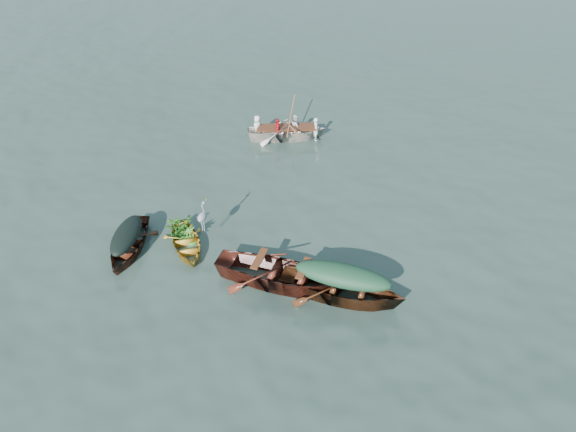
# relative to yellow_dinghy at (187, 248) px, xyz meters

# --- Properties ---
(ground) EXTENTS (140.00, 140.00, 0.00)m
(ground) POSITION_rel_yellow_dinghy_xyz_m (3.15, -1.27, 0.00)
(ground) COLOR #30443A
(ground) RESTS_ON ground
(yellow_dinghy) EXTENTS (2.55, 2.81, 0.69)m
(yellow_dinghy) POSITION_rel_yellow_dinghy_xyz_m (0.00, 0.00, 0.00)
(yellow_dinghy) COLOR gold
(yellow_dinghy) RESTS_ON ground
(dark_covered_boat) EXTENTS (1.99, 3.54, 0.81)m
(dark_covered_boat) POSITION_rel_yellow_dinghy_xyz_m (-1.50, -0.62, 0.00)
(dark_covered_boat) COLOR #4A1C11
(dark_covered_boat) RESTS_ON ground
(green_tarp_boat) EXTENTS (4.52, 1.47, 1.06)m
(green_tarp_boat) POSITION_rel_yellow_dinghy_xyz_m (4.71, -0.54, 0.00)
(green_tarp_boat) COLOR #472110
(green_tarp_boat) RESTS_ON ground
(open_wooden_boat) EXTENTS (4.98, 1.59, 1.20)m
(open_wooden_boat) POSITION_rel_yellow_dinghy_xyz_m (3.09, -0.57, 0.00)
(open_wooden_boat) COLOR #582116
(open_wooden_boat) RESTS_ON ground
(rowed_boat) EXTENTS (4.30, 2.68, 0.98)m
(rowed_boat) POSITION_rel_yellow_dinghy_xyz_m (0.59, 7.14, 0.00)
(rowed_boat) COLOR beige
(rowed_boat) RESTS_ON ground
(dark_tarp_cover) EXTENTS (1.09, 1.95, 0.40)m
(dark_tarp_cover) POSITION_rel_yellow_dinghy_xyz_m (-1.50, -0.62, 0.61)
(dark_tarp_cover) COLOR black
(dark_tarp_cover) RESTS_ON dark_covered_boat
(green_tarp_cover) EXTENTS (2.48, 0.81, 0.52)m
(green_tarp_cover) POSITION_rel_yellow_dinghy_xyz_m (4.71, -0.54, 0.79)
(green_tarp_cover) COLOR #183B25
(green_tarp_cover) RESTS_ON green_tarp_boat
(thwart_benches) EXTENTS (2.49, 0.95, 0.04)m
(thwart_benches) POSITION_rel_yellow_dinghy_xyz_m (3.09, -0.57, 0.62)
(thwart_benches) COLOR #512713
(thwart_benches) RESTS_ON open_wooden_boat
(heron) EXTENTS (0.47, 0.49, 0.92)m
(heron) POSITION_rel_yellow_dinghy_xyz_m (0.40, 0.38, 0.80)
(heron) COLOR #989CA0
(heron) RESTS_ON yellow_dinghy
(dinghy_weeds) EXTENTS (1.11, 1.14, 0.60)m
(dinghy_weeds) POSITION_rel_yellow_dinghy_xyz_m (-0.32, 0.45, 0.64)
(dinghy_weeds) COLOR #2A6119
(dinghy_weeds) RESTS_ON yellow_dinghy
(rowers) EXTENTS (3.10, 2.11, 0.76)m
(rowers) POSITION_rel_yellow_dinghy_xyz_m (0.59, 7.14, 0.87)
(rowers) COLOR silver
(rowers) RESTS_ON rowed_boat
(oars) EXTENTS (1.52, 2.64, 0.06)m
(oars) POSITION_rel_yellow_dinghy_xyz_m (0.59, 7.14, 0.52)
(oars) COLOR #9D5B3B
(oars) RESTS_ON rowed_boat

